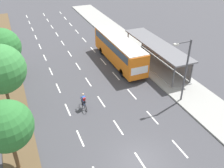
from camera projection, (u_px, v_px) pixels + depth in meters
name	position (u px, v px, depth m)	size (l,w,h in m)	color
ground_plane	(140.00, 160.00, 18.82)	(140.00, 140.00, 0.00)	#424247
median_strip	(8.00, 67.00, 31.76)	(2.60, 52.00, 0.12)	brown
sidewalk_right	(131.00, 46.00, 37.56)	(4.50, 52.00, 0.15)	#9E9E99
lane_divider_left	(48.00, 64.00, 32.54)	(0.14, 48.86, 0.01)	white
lane_divider_center	(74.00, 60.00, 33.70)	(0.14, 48.86, 0.01)	white
lane_divider_right	(98.00, 55.00, 34.85)	(0.14, 48.86, 0.01)	white
bus_shelter	(158.00, 52.00, 31.34)	(2.90, 12.10, 2.86)	gray
bus	(119.00, 48.00, 31.77)	(2.54, 11.29, 3.37)	orange
cyclist	(84.00, 102.00, 23.96)	(0.46, 1.82, 1.71)	black
median_tree_nearest	(7.00, 126.00, 16.07)	(3.49, 3.49, 5.68)	brown
median_tree_second	(0.00, 69.00, 21.29)	(4.36, 4.36, 6.80)	brown
median_tree_third	(2.00, 47.00, 27.33)	(4.17, 4.17, 5.94)	brown
streetlight	(185.00, 67.00, 23.41)	(1.91, 0.24, 6.50)	#4C4C51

